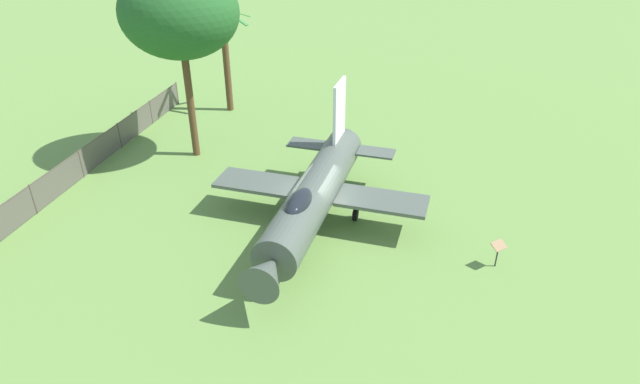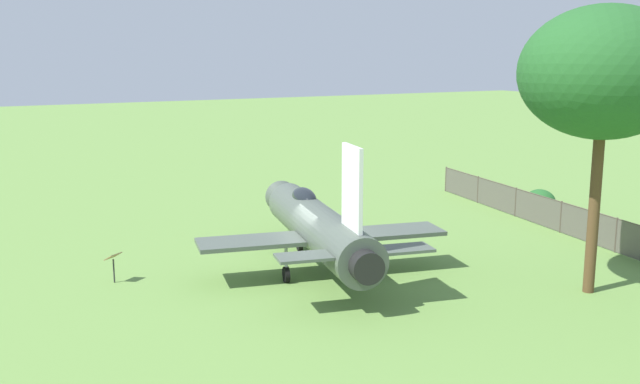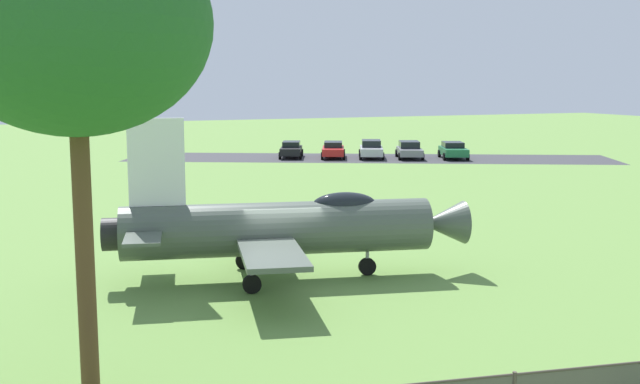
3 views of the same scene
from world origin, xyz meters
name	(u,v)px [view 3 (image 3 of 3)]	position (x,y,z in m)	size (l,w,h in m)	color
ground_plane	(278,279)	(0.00, 0.00, 0.00)	(200.00, 200.00, 0.00)	#668E42
parking_strip	(369,158)	(20.23, 34.85, 0.00)	(41.20, 8.00, 0.00)	#38383D
display_jet	(289,227)	(0.36, -0.08, 1.79)	(12.24, 9.76, 5.46)	#4C564C
shade_tree	(74,25)	(-6.80, -7.34, 7.77)	(5.56, 5.98, 10.09)	brown
info_plaque	(273,214)	(2.32, 7.45, 0.85)	(0.67, 0.72, 1.14)	#333333
parked_car_green	(453,150)	(26.69, 31.84, 0.74)	(3.43, 4.72, 1.41)	#1E6B3D
parked_car_gray	(409,150)	(23.35, 33.47, 0.75)	(3.54, 4.92, 1.45)	slate
parked_car_silver	(371,149)	(20.41, 34.87, 0.79)	(3.58, 4.90, 1.53)	#B2B5BA
parked_car_red	(333,149)	(17.47, 36.27, 0.73)	(3.47, 4.86, 1.39)	red
parked_car_black	(291,149)	(14.19, 37.83, 0.73)	(3.23, 4.53, 1.39)	black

